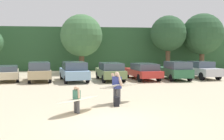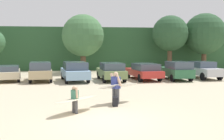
# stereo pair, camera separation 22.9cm
# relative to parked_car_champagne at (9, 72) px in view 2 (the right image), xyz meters

# --- Properties ---
(ground_plane) EXTENTS (120.00, 120.00, 0.00)m
(ground_plane) POSITION_rel_parked_car_champagne_xyz_m (7.09, -13.15, -0.71)
(ground_plane) COLOR #C1B293
(hillside_ridge) EXTENTS (108.00, 12.00, 5.34)m
(hillside_ridge) POSITION_rel_parked_car_champagne_xyz_m (7.09, 15.51, 1.96)
(hillside_ridge) COLOR #2D5633
(hillside_ridge) RESTS_ON ground_plane
(tree_center_right) EXTENTS (4.65, 4.65, 6.47)m
(tree_center_right) POSITION_rel_parked_car_champagne_xyz_m (6.33, 6.42, 3.42)
(tree_center_right) COLOR brown
(tree_center_right) RESTS_ON ground_plane
(tree_center_left) EXTENTS (4.19, 4.19, 6.57)m
(tree_center_left) POSITION_rel_parked_car_champagne_xyz_m (16.51, 6.99, 3.74)
(tree_center_left) COLOR brown
(tree_center_left) RESTS_ON ground_plane
(tree_far_right) EXTENTS (4.92, 4.92, 6.92)m
(tree_far_right) POSITION_rel_parked_car_champagne_xyz_m (20.88, 7.23, 3.73)
(tree_far_right) COLOR brown
(tree_far_right) RESTS_ON ground_plane
(parked_car_champagne) EXTENTS (2.67, 4.60, 1.29)m
(parked_car_champagne) POSITION_rel_parked_car_champagne_xyz_m (0.00, 0.00, 0.00)
(parked_car_champagne) COLOR beige
(parked_car_champagne) RESTS_ON ground_plane
(parked_car_tan) EXTENTS (2.38, 4.51, 1.62)m
(parked_car_tan) POSITION_rel_parked_car_champagne_xyz_m (2.72, -0.60, 0.15)
(parked_car_tan) COLOR tan
(parked_car_tan) RESTS_ON ground_plane
(parked_car_sky_blue) EXTENTS (2.64, 4.81, 1.63)m
(parked_car_sky_blue) POSITION_rel_parked_car_champagne_xyz_m (5.57, -0.95, 0.14)
(parked_car_sky_blue) COLOR #84ADD1
(parked_car_sky_blue) RESTS_ON ground_plane
(parked_car_olive_green) EXTENTS (2.22, 4.61, 1.53)m
(parked_car_olive_green) POSITION_rel_parked_car_champagne_xyz_m (8.64, -0.87, 0.10)
(parked_car_olive_green) COLOR #6B7F4C
(parked_car_olive_green) RESTS_ON ground_plane
(parked_car_red) EXTENTS (2.55, 5.01, 1.44)m
(parked_car_red) POSITION_rel_parked_car_champagne_xyz_m (11.54, -0.61, 0.06)
(parked_car_red) COLOR #B72D28
(parked_car_red) RESTS_ON ground_plane
(parked_car_forest_green) EXTENTS (1.92, 4.06, 1.62)m
(parked_car_forest_green) POSITION_rel_parked_car_champagne_xyz_m (14.32, -1.09, 0.14)
(parked_car_forest_green) COLOR #2D6642
(parked_car_forest_green) RESTS_ON ground_plane
(parked_car_silver) EXTENTS (2.31, 4.44, 1.55)m
(parked_car_silver) POSITION_rel_parked_car_champagne_xyz_m (17.03, -0.37, 0.10)
(parked_car_silver) COLOR silver
(parked_car_silver) RESTS_ON ground_plane
(person_adult) EXTENTS (0.57, 0.77, 1.59)m
(person_adult) POSITION_rel_parked_car_champagne_xyz_m (7.81, -10.10, 0.19)
(person_adult) COLOR #4C4C51
(person_adult) RESTS_ON ground_plane
(person_child) EXTENTS (0.35, 0.46, 1.18)m
(person_child) POSITION_rel_parked_car_champagne_xyz_m (5.83, -11.78, -0.04)
(person_child) COLOR #4C4C51
(person_child) RESTS_ON ground_plane
(surfboard_white) EXTENTS (2.38, 1.70, 0.34)m
(surfboard_white) POSITION_rel_parked_car_champagne_xyz_m (7.95, -9.99, 0.16)
(surfboard_white) COLOR white
(surfboard_cream) EXTENTS (2.20, 2.14, 0.15)m
(surfboard_cream) POSITION_rel_parked_car_champagne_xyz_m (5.90, -11.69, -0.13)
(surfboard_cream) COLOR beige
(backpack_dropped) EXTENTS (0.24, 0.34, 0.45)m
(backpack_dropped) POSITION_rel_parked_car_champagne_xyz_m (7.71, -10.64, -0.48)
(backpack_dropped) COLOR black
(backpack_dropped) RESTS_ON ground_plane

